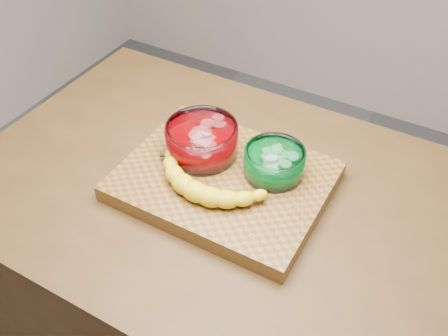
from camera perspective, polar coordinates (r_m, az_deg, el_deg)
The scene contains 5 objects.
counter at distance 1.49m, azimuth 0.00°, elevation -14.60°, with size 1.20×0.80×0.90m, color #493016.
cutting_board at distance 1.12m, azimuth 0.00°, elevation -1.50°, with size 0.45×0.35×0.04m, color brown.
bowl_red at distance 1.14m, azimuth -2.54°, elevation 3.18°, with size 0.17×0.17×0.08m.
bowl_green at distance 1.10m, azimuth 5.77°, elevation 0.67°, with size 0.13×0.13×0.06m.
banana at distance 1.06m, azimuth -2.07°, elevation -1.58°, with size 0.30×0.14×0.04m, color yellow, non-canonical shape.
Camera 1 is at (0.40, -0.70, 1.70)m, focal length 40.00 mm.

